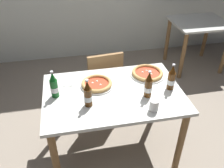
{
  "coord_description": "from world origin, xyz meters",
  "views": [
    {
      "loc": [
        -0.33,
        -1.62,
        1.99
      ],
      "look_at": [
        0.0,
        0.05,
        0.8
      ],
      "focal_mm": 38.21,
      "sensor_mm": 36.0,
      "label": 1
    }
  ],
  "objects_px": {
    "beer_bottle_center": "(54,86)",
    "beer_bottle_right": "(88,95)",
    "pizza_marinara_far": "(147,73)",
    "beer_bottle_extra": "(148,86)",
    "chair_behind_table": "(103,79)",
    "napkin_with_cutlery": "(68,81)",
    "dining_table_background": "(198,32)",
    "pizza_margherita_near": "(97,84)",
    "dining_table_main": "(113,102)",
    "paper_cup": "(154,105)",
    "beer_bottle_left": "(171,79)"
  },
  "relations": [
    {
      "from": "beer_bottle_extra",
      "to": "napkin_with_cutlery",
      "type": "distance_m",
      "value": 0.75
    },
    {
      "from": "chair_behind_table",
      "to": "beer_bottle_center",
      "type": "distance_m",
      "value": 0.85
    },
    {
      "from": "chair_behind_table",
      "to": "paper_cup",
      "type": "xyz_separation_m",
      "value": [
        0.26,
        -0.9,
        0.32
      ]
    },
    {
      "from": "beer_bottle_extra",
      "to": "napkin_with_cutlery",
      "type": "height_order",
      "value": "beer_bottle_extra"
    },
    {
      "from": "beer_bottle_left",
      "to": "paper_cup",
      "type": "height_order",
      "value": "beer_bottle_left"
    },
    {
      "from": "beer_bottle_extra",
      "to": "paper_cup",
      "type": "xyz_separation_m",
      "value": [
        -0.01,
        -0.18,
        -0.06
      ]
    },
    {
      "from": "dining_table_background",
      "to": "beer_bottle_left",
      "type": "distance_m",
      "value": 1.87
    },
    {
      "from": "dining_table_main",
      "to": "beer_bottle_left",
      "type": "height_order",
      "value": "beer_bottle_left"
    },
    {
      "from": "chair_behind_table",
      "to": "paper_cup",
      "type": "bearing_deg",
      "value": 99.77
    },
    {
      "from": "dining_table_main",
      "to": "napkin_with_cutlery",
      "type": "relative_size",
      "value": 6.28
    },
    {
      "from": "dining_table_main",
      "to": "paper_cup",
      "type": "distance_m",
      "value": 0.43
    },
    {
      "from": "chair_behind_table",
      "to": "paper_cup",
      "type": "relative_size",
      "value": 8.95
    },
    {
      "from": "dining_table_background",
      "to": "beer_bottle_extra",
      "type": "relative_size",
      "value": 3.24
    },
    {
      "from": "dining_table_background",
      "to": "napkin_with_cutlery",
      "type": "distance_m",
      "value": 2.32
    },
    {
      "from": "chair_behind_table",
      "to": "paper_cup",
      "type": "height_order",
      "value": "chair_behind_table"
    },
    {
      "from": "pizza_margherita_near",
      "to": "beer_bottle_center",
      "type": "bearing_deg",
      "value": -167.51
    },
    {
      "from": "dining_table_background",
      "to": "beer_bottle_center",
      "type": "xyz_separation_m",
      "value": [
        -2.09,
        -1.41,
        0.26
      ]
    },
    {
      "from": "napkin_with_cutlery",
      "to": "beer_bottle_center",
      "type": "bearing_deg",
      "value": -117.23
    },
    {
      "from": "pizza_margherita_near",
      "to": "pizza_marinara_far",
      "type": "relative_size",
      "value": 0.92
    },
    {
      "from": "chair_behind_table",
      "to": "napkin_with_cutlery",
      "type": "distance_m",
      "value": 0.6
    },
    {
      "from": "dining_table_main",
      "to": "beer_bottle_extra",
      "type": "bearing_deg",
      "value": -21.89
    },
    {
      "from": "beer_bottle_left",
      "to": "beer_bottle_extra",
      "type": "height_order",
      "value": "same"
    },
    {
      "from": "beer_bottle_center",
      "to": "beer_bottle_extra",
      "type": "height_order",
      "value": "same"
    },
    {
      "from": "dining_table_background",
      "to": "beer_bottle_center",
      "type": "height_order",
      "value": "beer_bottle_center"
    },
    {
      "from": "pizza_margherita_near",
      "to": "paper_cup",
      "type": "height_order",
      "value": "paper_cup"
    },
    {
      "from": "beer_bottle_center",
      "to": "beer_bottle_right",
      "type": "distance_m",
      "value": 0.31
    },
    {
      "from": "paper_cup",
      "to": "beer_bottle_right",
      "type": "bearing_deg",
      "value": 162.25
    },
    {
      "from": "dining_table_main",
      "to": "beer_bottle_right",
      "type": "xyz_separation_m",
      "value": [
        -0.23,
        -0.14,
        0.22
      ]
    },
    {
      "from": "dining_table_main",
      "to": "napkin_with_cutlery",
      "type": "distance_m",
      "value": 0.47
    },
    {
      "from": "beer_bottle_extra",
      "to": "beer_bottle_left",
      "type": "bearing_deg",
      "value": 15.83
    },
    {
      "from": "chair_behind_table",
      "to": "pizza_margherita_near",
      "type": "distance_m",
      "value": 0.59
    },
    {
      "from": "beer_bottle_left",
      "to": "beer_bottle_right",
      "type": "xyz_separation_m",
      "value": [
        -0.73,
        -0.09,
        0.0
      ]
    },
    {
      "from": "pizza_margherita_near",
      "to": "beer_bottle_extra",
      "type": "height_order",
      "value": "beer_bottle_extra"
    },
    {
      "from": "beer_bottle_center",
      "to": "dining_table_main",
      "type": "bearing_deg",
      "value": -4.41
    },
    {
      "from": "pizza_marinara_far",
      "to": "beer_bottle_right",
      "type": "distance_m",
      "value": 0.7
    },
    {
      "from": "beer_bottle_extra",
      "to": "napkin_with_cutlery",
      "type": "relative_size",
      "value": 1.29
    },
    {
      "from": "pizza_margherita_near",
      "to": "pizza_marinara_far",
      "type": "bearing_deg",
      "value": 9.48
    },
    {
      "from": "napkin_with_cutlery",
      "to": "chair_behind_table",
      "type": "bearing_deg",
      "value": 42.76
    },
    {
      "from": "chair_behind_table",
      "to": "napkin_with_cutlery",
      "type": "relative_size",
      "value": 4.45
    },
    {
      "from": "napkin_with_cutlery",
      "to": "beer_bottle_left",
      "type": "bearing_deg",
      "value": -18.43
    },
    {
      "from": "dining_table_background",
      "to": "paper_cup",
      "type": "xyz_separation_m",
      "value": [
        -1.33,
        -1.74,
        0.21
      ]
    },
    {
      "from": "pizza_margherita_near",
      "to": "paper_cup",
      "type": "relative_size",
      "value": 3.11
    },
    {
      "from": "beer_bottle_center",
      "to": "napkin_with_cutlery",
      "type": "xyz_separation_m",
      "value": [
        0.11,
        0.21,
        -0.1
      ]
    },
    {
      "from": "pizza_marinara_far",
      "to": "beer_bottle_extra",
      "type": "distance_m",
      "value": 0.34
    },
    {
      "from": "beer_bottle_right",
      "to": "paper_cup",
      "type": "xyz_separation_m",
      "value": [
        0.49,
        -0.16,
        -0.06
      ]
    },
    {
      "from": "dining_table_background",
      "to": "dining_table_main",
      "type": "bearing_deg",
      "value": -137.81
    },
    {
      "from": "dining_table_main",
      "to": "paper_cup",
      "type": "bearing_deg",
      "value": -47.94
    },
    {
      "from": "chair_behind_table",
      "to": "napkin_with_cutlery",
      "type": "xyz_separation_m",
      "value": [
        -0.39,
        -0.36,
        0.27
      ]
    },
    {
      "from": "beer_bottle_center",
      "to": "beer_bottle_right",
      "type": "xyz_separation_m",
      "value": [
        0.26,
        -0.17,
        0.0
      ]
    },
    {
      "from": "dining_table_background",
      "to": "pizza_margherita_near",
      "type": "xyz_separation_m",
      "value": [
        -1.72,
        -1.33,
        0.18
      ]
    }
  ]
}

